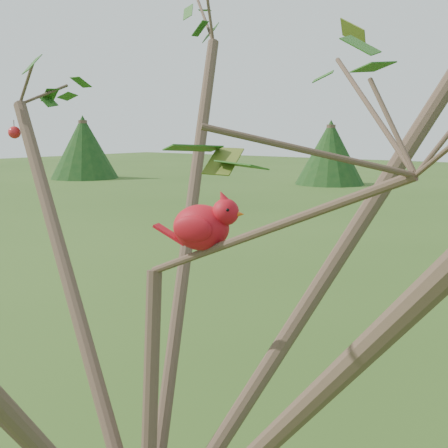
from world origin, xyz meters
name	(u,v)px	position (x,y,z in m)	size (l,w,h in m)	color
crabapple_tree	(136,205)	(0.03, -0.02, 2.12)	(2.35, 2.05, 2.95)	#433224
cardinal	(204,225)	(0.11, 0.09, 2.07)	(0.20, 0.13, 0.14)	#AD0E1B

